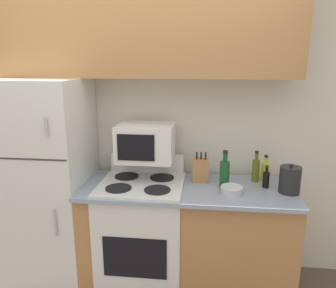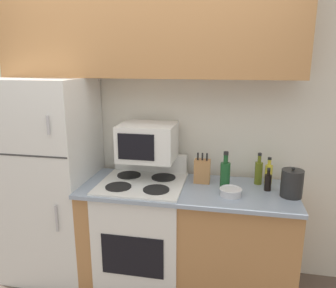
% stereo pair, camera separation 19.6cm
% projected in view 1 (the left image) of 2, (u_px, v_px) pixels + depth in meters
% --- Properties ---
extents(wall_back, '(8.00, 0.05, 2.55)m').
position_uv_depth(wall_back, '(149.00, 130.00, 2.93)').
color(wall_back, silver).
rests_on(wall_back, ground_plane).
extents(lower_cabinets, '(1.67, 0.66, 0.91)m').
position_uv_depth(lower_cabinets, '(186.00, 237.00, 2.72)').
color(lower_cabinets, '#B27A47').
rests_on(lower_cabinets, ground_plane).
extents(refrigerator, '(0.74, 0.69, 1.74)m').
position_uv_depth(refrigerator, '(45.00, 183.00, 2.77)').
color(refrigerator, white).
rests_on(refrigerator, ground_plane).
extents(upper_cabinets, '(2.41, 0.33, 0.74)m').
position_uv_depth(upper_cabinets, '(144.00, 29.00, 2.54)').
color(upper_cabinets, '#B27A47').
rests_on(upper_cabinets, refrigerator).
extents(stove, '(0.67, 0.64, 1.08)m').
position_uv_depth(stove, '(142.00, 233.00, 2.74)').
color(stove, white).
rests_on(stove, ground_plane).
extents(microwave, '(0.45, 0.38, 0.29)m').
position_uv_depth(microwave, '(146.00, 142.00, 2.66)').
color(microwave, white).
rests_on(microwave, stove).
extents(knife_block, '(0.13, 0.09, 0.25)m').
position_uv_depth(knife_block, '(201.00, 170.00, 2.69)').
color(knife_block, '#B27A47').
rests_on(knife_block, lower_cabinets).
extents(bowl, '(0.17, 0.17, 0.06)m').
position_uv_depth(bowl, '(231.00, 190.00, 2.45)').
color(bowl, silver).
rests_on(bowl, lower_cabinets).
extents(bottle_cooking_spray, '(0.06, 0.06, 0.22)m').
position_uv_depth(bottle_cooking_spray, '(265.00, 171.00, 2.71)').
color(bottle_cooking_spray, gold).
rests_on(bottle_cooking_spray, lower_cabinets).
extents(bottle_wine_green, '(0.08, 0.08, 0.30)m').
position_uv_depth(bottle_wine_green, '(225.00, 173.00, 2.56)').
color(bottle_wine_green, '#194C23').
rests_on(bottle_wine_green, lower_cabinets).
extents(bottle_olive_oil, '(0.06, 0.06, 0.26)m').
position_uv_depth(bottle_olive_oil, '(256.00, 170.00, 2.69)').
color(bottle_olive_oil, '#5B6619').
rests_on(bottle_olive_oil, lower_cabinets).
extents(bottle_soy_sauce, '(0.05, 0.05, 0.18)m').
position_uv_depth(bottle_soy_sauce, '(266.00, 179.00, 2.56)').
color(bottle_soy_sauce, black).
rests_on(bottle_soy_sauce, lower_cabinets).
extents(kettle, '(0.16, 0.16, 0.23)m').
position_uv_depth(kettle, '(290.00, 180.00, 2.46)').
color(kettle, black).
rests_on(kettle, lower_cabinets).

